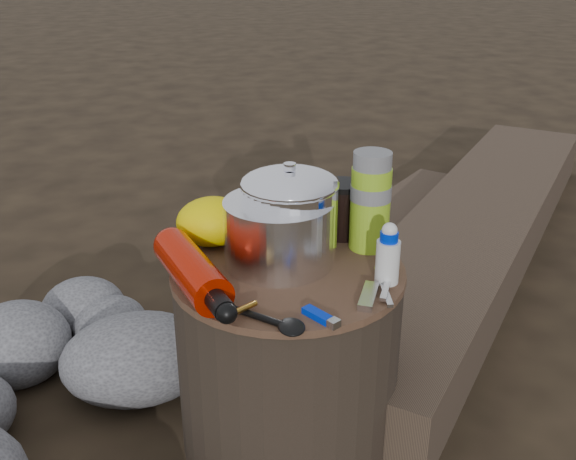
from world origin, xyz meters
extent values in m
plane|color=black|center=(0.00, 0.00, 0.00)|extent=(60.00, 60.00, 0.00)
cylinder|color=black|center=(0.00, 0.00, 0.20)|extent=(0.44, 0.44, 0.40)
cube|color=#3C2E23|center=(0.76, 0.72, 0.09)|extent=(1.62, 1.84, 0.18)
cube|color=#3C2E23|center=(0.53, 0.92, 0.04)|extent=(0.89, 0.88, 0.09)
cylinder|color=white|center=(-0.01, 0.03, 0.46)|extent=(0.21, 0.21, 0.13)
cylinder|color=white|center=(0.01, 0.04, 0.49)|extent=(0.18, 0.18, 0.18)
cylinder|color=#83B21F|center=(0.18, 0.06, 0.50)|extent=(0.08, 0.08, 0.20)
cylinder|color=black|center=(0.14, 0.12, 0.46)|extent=(0.08, 0.08, 0.11)
ellipsoid|color=#EAD300|center=(-0.13, 0.14, 0.45)|extent=(0.14, 0.12, 0.10)
cube|color=navy|center=(0.03, 0.18, 0.47)|extent=(0.10, 0.06, 0.13)
cube|color=#0023C3|center=(0.01, -0.18, 0.41)|extent=(0.05, 0.07, 0.01)
cube|color=silver|center=(0.11, -0.14, 0.41)|extent=(0.06, 0.09, 0.01)
cylinder|color=silver|center=(0.16, -0.09, 0.45)|extent=(0.04, 0.04, 0.10)
camera|label=1|loc=(-0.22, -1.09, 0.98)|focal=41.68mm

